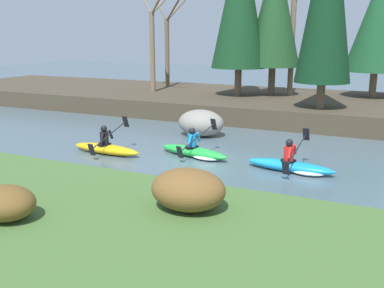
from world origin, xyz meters
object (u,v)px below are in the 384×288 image
boulder_midstream (201,123)px  kayaker_middle (196,151)px  kayaker_trailing (106,148)px  kayaker_lead (294,166)px

boulder_midstream → kayaker_middle: bearing=-68.8°
kayaker_trailing → boulder_midstream: size_ratio=1.45×
kayaker_trailing → kayaker_lead: bearing=8.5°
kayaker_middle → boulder_midstream: bearing=123.4°
boulder_midstream → kayaker_lead: bearing=-36.5°
kayaker_middle → boulder_midstream: size_ratio=1.45×
kayaker_lead → kayaker_middle: size_ratio=1.00×
kayaker_lead → boulder_midstream: (-4.60, 3.40, 0.35)m
kayaker_trailing → boulder_midstream: 4.44m
kayaker_trailing → kayaker_middle: bearing=20.1°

